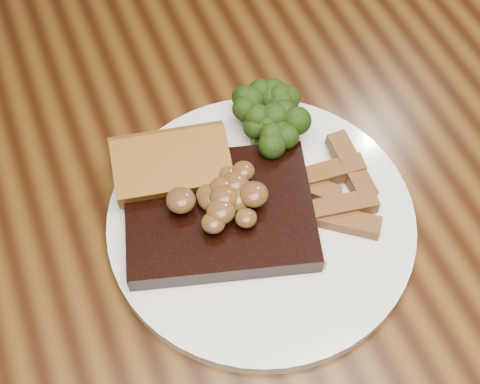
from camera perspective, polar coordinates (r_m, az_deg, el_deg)
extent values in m
cube|color=#4E2F0F|center=(0.69, -1.46, -2.81)|extent=(1.60, 0.90, 0.04)
cylinder|color=black|center=(1.67, 2.63, 16.01)|extent=(0.04, 0.04, 0.43)
cylinder|color=black|center=(1.61, -9.71, 13.28)|extent=(0.04, 0.04, 0.43)
cylinder|color=black|center=(1.44, 7.20, 6.91)|extent=(0.04, 0.04, 0.43)
cylinder|color=black|center=(1.38, -6.60, 3.48)|extent=(0.04, 0.04, 0.43)
cylinder|color=white|center=(0.66, 1.80, -2.56)|extent=(0.35, 0.35, 0.01)
cube|color=black|center=(0.64, -1.76, -1.86)|extent=(0.21, 0.18, 0.03)
cube|color=beige|center=(0.62, 0.33, -6.58)|extent=(0.15, 0.05, 0.02)
cube|color=#895C18|center=(0.67, -5.66, 1.27)|extent=(0.12, 0.08, 0.02)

